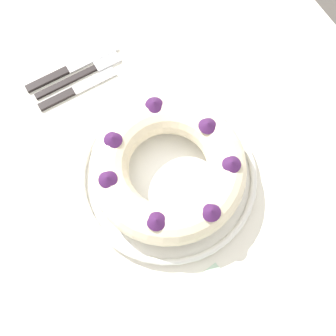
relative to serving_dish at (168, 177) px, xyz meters
name	(u,v)px	position (x,y,z in m)	size (l,w,h in m)	color
ground_plane	(160,246)	(-0.02, -0.02, -0.77)	(8.00, 8.00, 0.00)	#4C4742
dining_table	(155,190)	(-0.02, -0.02, -0.11)	(1.13, 1.01, 0.75)	silver
serving_dish	(168,177)	(0.00, 0.00, 0.00)	(0.33, 0.33, 0.02)	white
bundt_cake	(168,168)	(0.00, 0.00, 0.05)	(0.28, 0.28, 0.08)	beige
fork	(84,73)	(-0.28, -0.03, -0.01)	(0.02, 0.19, 0.01)	black
serving_knife	(66,71)	(-0.31, -0.06, -0.01)	(0.02, 0.21, 0.01)	black
cake_knife	(72,92)	(-0.26, -0.07, -0.01)	(0.02, 0.17, 0.01)	black
napkin	(221,328)	(0.28, -0.06, -0.01)	(0.18, 0.13, 0.00)	#B2D1B7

